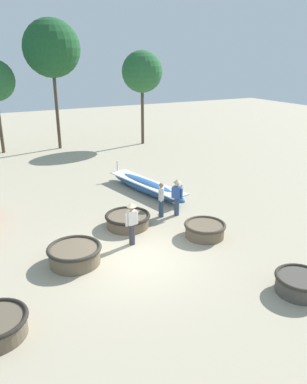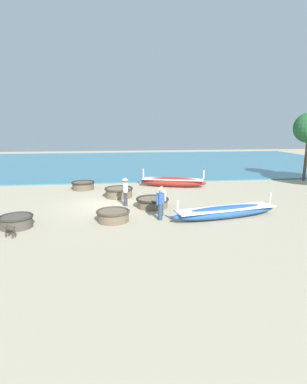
# 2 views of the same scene
# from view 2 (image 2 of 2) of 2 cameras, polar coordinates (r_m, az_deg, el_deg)

# --- Properties ---
(ground_plane) EXTENTS (80.00, 80.00, 0.00)m
(ground_plane) POSITION_cam_2_polar(r_m,az_deg,el_deg) (17.78, -8.83, -2.49)
(ground_plane) COLOR tan
(sea) EXTENTS (28.00, 52.00, 0.10)m
(sea) POSITION_cam_2_polar(r_m,az_deg,el_deg) (38.32, -2.04, 5.70)
(sea) COLOR teal
(sea) RESTS_ON ground
(coracle_center) EXTENTS (1.88, 1.88, 0.55)m
(coracle_center) POSITION_cam_2_polar(r_m,az_deg,el_deg) (17.06, -0.22, -1.93)
(coracle_center) COLOR brown
(coracle_center) RESTS_ON ground
(coracle_nearest) EXTENTS (1.85, 1.85, 0.63)m
(coracle_nearest) POSITION_cam_2_polar(r_m,az_deg,el_deg) (19.63, -6.62, 0.03)
(coracle_nearest) COLOR brown
(coracle_nearest) RESTS_ON ground
(coracle_front_left) EXTENTS (1.64, 1.64, 0.55)m
(coracle_front_left) POSITION_cam_2_polar(r_m,az_deg,el_deg) (14.71, -7.70, -4.40)
(coracle_front_left) COLOR brown
(coracle_front_left) RESTS_ON ground
(coracle_weathered) EXTENTS (1.51, 1.51, 0.57)m
(coracle_weathered) POSITION_cam_2_polar(r_m,az_deg,el_deg) (15.04, -24.67, -5.05)
(coracle_weathered) COLOR #4C473F
(coracle_weathered) RESTS_ON ground
(coracle_far_right) EXTENTS (1.67, 1.67, 0.58)m
(coracle_far_right) POSITION_cam_2_polar(r_m,az_deg,el_deg) (22.49, -13.26, 1.28)
(coracle_far_right) COLOR brown
(coracle_far_right) RESTS_ON ground
(long_boat_red_hull) EXTENTS (2.14, 5.85, 1.13)m
(long_boat_red_hull) POSITION_cam_2_polar(r_m,az_deg,el_deg) (15.48, 13.62, -3.69)
(long_boat_red_hull) COLOR #285693
(long_boat_red_hull) RESTS_ON ground
(long_boat_ochre_hull) EXTENTS (2.42, 5.08, 1.33)m
(long_boat_ochre_hull) POSITION_cam_2_polar(r_m,az_deg,el_deg) (22.85, 3.72, 1.94)
(long_boat_ochre_hull) COLOR maroon
(long_boat_ochre_hull) RESTS_ON ground
(fisherman_crouching) EXTENTS (0.37, 0.46, 1.57)m
(fisherman_crouching) POSITION_cam_2_polar(r_m,az_deg,el_deg) (15.32, 1.51, -1.53)
(fisherman_crouching) COLOR #2D425B
(fisherman_crouching) RESTS_ON ground
(fisherman_standing_right) EXTENTS (0.53, 0.36, 1.67)m
(fisherman_standing_right) POSITION_cam_2_polar(r_m,az_deg,el_deg) (17.27, -5.39, 0.43)
(fisherman_standing_right) COLOR #383842
(fisherman_standing_right) RESTS_ON ground
(fisherman_hauling) EXTENTS (0.38, 0.44, 1.67)m
(fisherman_hauling) POSITION_cam_2_polar(r_m,az_deg,el_deg) (14.60, 1.31, -1.74)
(fisherman_hauling) COLOR #2D425B
(fisherman_hauling) RESTS_ON ground
(dog) EXTENTS (0.44, 0.61, 0.55)m
(dog) POSITION_cam_2_polar(r_m,az_deg,el_deg) (13.87, -25.80, -6.31)
(dog) COLOR #3D3328
(dog) RESTS_ON ground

